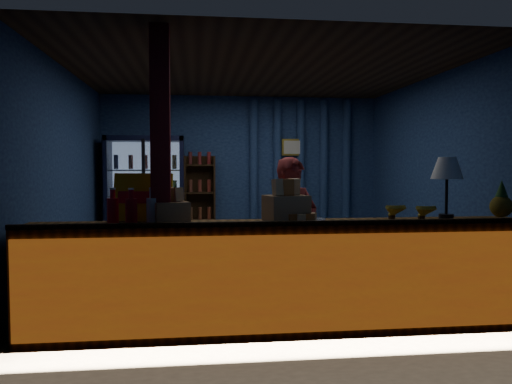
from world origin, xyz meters
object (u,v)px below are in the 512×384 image
green_chair (333,240)px  shopkeeper (293,233)px  pastry_tray (299,219)px  table_lamp (447,171)px

green_chair → shopkeeper: bearing=59.6°
green_chair → pastry_tray: (-1.20, -3.16, 0.67)m
table_lamp → green_chair: bearing=93.6°
shopkeeper → green_chair: bearing=45.9°
shopkeeper → green_chair: shopkeeper is taller
green_chair → pastry_tray: 3.44m
table_lamp → pastry_tray: bearing=-177.3°
pastry_tray → table_lamp: bearing=2.7°
shopkeeper → table_lamp: 1.57m
green_chair → table_lamp: bearing=87.3°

